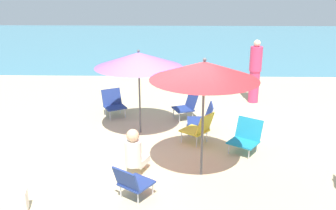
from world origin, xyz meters
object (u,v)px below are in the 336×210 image
(beach_chair_a, at_px, (203,117))
(beach_chair_e, at_px, (113,102))
(beach_bag, at_px, (21,201))
(beach_chair_c, at_px, (199,128))
(umbrella_red, at_px, (204,71))
(umbrella_purple, at_px, (139,60))
(beach_chair_d, at_px, (132,182))
(beach_chair_f, at_px, (246,136))
(person_b, at_px, (255,71))
(person_a, at_px, (135,152))
(beach_chair_b, at_px, (187,105))

(beach_chair_a, xyz_separation_m, beach_chair_e, (-2.17, 0.97, 0.02))
(beach_chair_e, distance_m, beach_bag, 4.18)
(beach_chair_a, xyz_separation_m, beach_chair_c, (-0.12, -0.71, 0.03))
(umbrella_red, bearing_deg, beach_chair_c, 88.67)
(umbrella_purple, bearing_deg, umbrella_red, -56.66)
(umbrella_purple, distance_m, beach_chair_c, 1.90)
(umbrella_red, bearing_deg, beach_chair_d, -143.55)
(umbrella_red, height_order, beach_chair_f, umbrella_red)
(beach_chair_f, bearing_deg, umbrella_purple, -78.58)
(umbrella_purple, xyz_separation_m, person_b, (2.94, 2.28, -0.77))
(beach_chair_f, distance_m, person_b, 3.34)
(beach_chair_a, bearing_deg, beach_chair_c, 80.92)
(person_a, relative_size, person_b, 0.50)
(umbrella_purple, relative_size, beach_chair_a, 2.95)
(umbrella_red, bearing_deg, beach_chair_b, 93.60)
(beach_chair_a, xyz_separation_m, beach_chair_d, (-1.26, -2.82, -0.01))
(beach_chair_b, relative_size, person_a, 0.79)
(beach_chair_d, distance_m, beach_chair_e, 3.90)
(beach_chair_d, distance_m, beach_chair_f, 2.71)
(beach_chair_f, bearing_deg, beach_chair_e, -89.93)
(umbrella_purple, height_order, beach_bag, umbrella_purple)
(beach_chair_d, relative_size, person_a, 0.78)
(beach_chair_f, relative_size, person_a, 0.87)
(person_b, bearing_deg, beach_chair_b, -78.92)
(beach_chair_c, bearing_deg, beach_chair_e, -1.24)
(beach_chair_a, distance_m, beach_chair_e, 2.38)
(beach_chair_c, height_order, person_b, person_b)
(beach_chair_c, xyz_separation_m, beach_chair_f, (0.90, -0.34, -0.03))
(beach_chair_e, bearing_deg, beach_chair_b, 55.13)
(person_b, distance_m, beach_bag, 6.93)
(umbrella_red, distance_m, beach_chair_b, 3.17)
(umbrella_purple, distance_m, beach_bag, 3.67)
(beach_chair_d, relative_size, person_b, 0.39)
(person_b, bearing_deg, beach_chair_f, -38.78)
(beach_chair_b, bearing_deg, umbrella_red, 71.61)
(beach_chair_e, relative_size, beach_chair_f, 0.93)
(umbrella_purple, bearing_deg, beach_chair_a, 5.00)
(beach_chair_d, relative_size, beach_chair_f, 0.90)
(beach_chair_e, bearing_deg, umbrella_purple, 6.47)
(umbrella_red, relative_size, beach_chair_c, 2.80)
(beach_chair_e, height_order, person_b, person_b)
(beach_chair_b, xyz_separation_m, person_a, (-0.97, -2.80, 0.06))
(umbrella_purple, xyz_separation_m, beach_bag, (-1.45, -3.03, -1.49))
(umbrella_red, relative_size, beach_chair_e, 2.95)
(beach_chair_f, bearing_deg, beach_chair_d, -14.44)
(person_b, bearing_deg, beach_chair_e, -97.51)
(umbrella_purple, distance_m, person_a, 2.26)
(beach_chair_c, distance_m, person_a, 1.77)
(beach_chair_a, height_order, beach_chair_b, beach_chair_b)
(beach_chair_a, xyz_separation_m, person_a, (-1.30, -2.02, 0.10))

